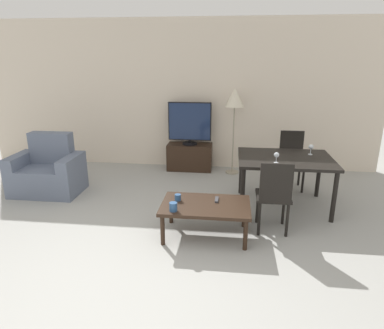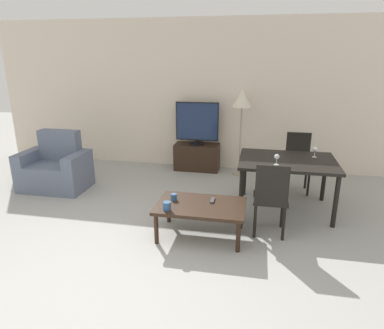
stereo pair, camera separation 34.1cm
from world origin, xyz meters
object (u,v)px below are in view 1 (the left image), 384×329
Objects in this scene: dining_chair_far at (292,157)px; wine_glass_center at (311,148)px; coffee_table at (206,207)px; remote_primary at (217,200)px; cup_colored_far at (178,197)px; wine_glass_left at (277,156)px; cup_white_near at (173,207)px; tv_stand at (190,157)px; floor_lamp at (235,101)px; dining_table at (285,163)px; dining_chair_near at (274,193)px; tv at (190,123)px; armchair at (48,173)px.

dining_chair_far is 6.24× the size of wine_glass_center.
coffee_table is 6.89× the size of remote_primary.
remote_primary is (-1.12, -1.63, -0.10)m from dining_chair_far.
remote_primary is 0.47m from cup_colored_far.
wine_glass_left is at bearing 37.02° from remote_primary.
wine_glass_left is (1.20, 0.90, 0.37)m from cup_white_near.
remote_primary is 1.51× the size of cup_white_near.
tv_stand is at bearing 145.23° from wine_glass_center.
cup_white_near is 0.68× the size of wine_glass_left.
floor_lamp is (0.30, 2.34, 0.94)m from coffee_table.
cup_colored_far is at bearing -105.80° from floor_lamp.
cup_colored_far is at bearing 168.72° from coffee_table.
floor_lamp reaches higher than dining_table.
coffee_table is at bearing 33.25° from cup_white_near.
dining_chair_near is at bearing -120.99° from wine_glass_center.
tv is 1.90m from dining_chair_far.
coffee_table is at bearing -97.41° from floor_lamp.
armchair reaches higher than wine_glass_left.
wine_glass_left reaches higher than tv_stand.
cup_colored_far is (-1.58, -1.68, -0.07)m from dining_chair_far.
wine_glass_center is (3.93, 0.06, 0.51)m from armchair.
tv_stand is 2.68m from cup_white_near.
dining_table is 1.63m from cup_colored_far.
wine_glass_left is at bearing 38.32° from coffee_table.
cup_white_near reaches higher than tv_stand.
remote_primary is at bearing -19.82° from armchair.
armchair is at bearing 156.93° from coffee_table.
floor_lamp is 10.44× the size of wine_glass_center.
cup_white_near is 0.29m from cup_colored_far.
armchair is at bearing 149.27° from cup_white_near.
armchair is 2.47m from tv_stand.
dining_chair_far is at bearing 51.30° from cup_white_near.
floor_lamp reaches higher than armchair.
dining_table is at bearing -152.81° from wine_glass_center.
armchair is 10.31× the size of cup_white_near.
dining_chair_near is at bearing 4.76° from cup_colored_far.
tv is at bearing 101.35° from coffee_table.
remote_primary is 1.01m from wine_glass_left.
cup_white_near is 1.55m from wine_glass_left.
tv_stand is 2.39m from cup_colored_far.
floor_lamp is 2.78m from cup_white_near.
coffee_table is 1.13× the size of dining_chair_near.
cup_white_near is (0.15, -2.67, 0.21)m from tv_stand.
armchair reaches higher than cup_white_near.
armchair reaches higher than coffee_table.
cup_colored_far is at bearing -147.98° from wine_glass_center.
dining_table is 0.84m from dining_chair_near.
tv_stand is 2.50m from coffee_table.
remote_primary is (0.61, -2.32, 0.17)m from tv_stand.
dining_chair_far is (0.45, 1.59, 0.00)m from dining_chair_near.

